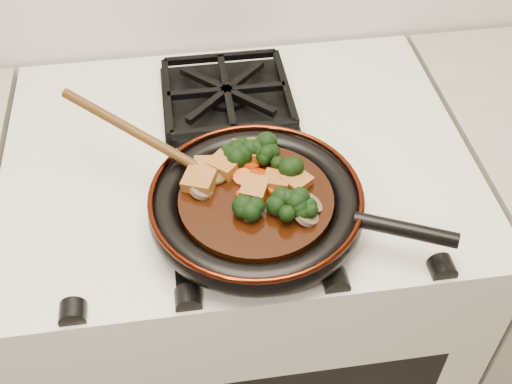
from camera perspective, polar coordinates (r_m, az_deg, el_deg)
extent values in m
cube|color=beige|center=(1.40, -1.31, -10.22)|extent=(0.76, 0.60, 0.90)
cylinder|color=black|center=(0.92, 0.00, -1.60)|extent=(0.28, 0.28, 0.01)
torus|color=black|center=(0.91, 0.00, -1.22)|extent=(0.31, 0.31, 0.04)
torus|color=#3F1309|center=(0.90, 0.00, -0.31)|extent=(0.30, 0.30, 0.01)
cylinder|color=black|center=(0.89, 13.15, -3.29)|extent=(0.14, 0.08, 0.02)
cylinder|color=black|center=(0.91, 0.00, -0.92)|extent=(0.22, 0.22, 0.02)
cube|color=#935A22|center=(0.91, 1.87, 0.93)|extent=(0.05, 0.05, 0.02)
cube|color=#935A22|center=(0.92, -5.04, 0.89)|extent=(0.06, 0.05, 0.03)
cube|color=#935A22|center=(0.95, -1.59, 2.99)|extent=(0.05, 0.05, 0.02)
cube|color=#935A22|center=(0.94, -4.46, 2.04)|extent=(0.04, 0.04, 0.02)
cube|color=#935A22|center=(0.96, -0.98, 3.55)|extent=(0.04, 0.04, 0.02)
cube|color=#935A22|center=(0.92, 3.60, 0.91)|extent=(0.05, 0.05, 0.02)
cube|color=#935A22|center=(0.90, -0.14, 0.22)|extent=(0.05, 0.05, 0.03)
cube|color=#935A22|center=(0.94, -2.81, 2.31)|extent=(0.06, 0.06, 0.03)
cylinder|color=#AC3004|center=(0.91, 1.94, 0.43)|extent=(0.03, 0.03, 0.02)
cylinder|color=#AC3004|center=(0.93, 0.29, 1.58)|extent=(0.03, 0.03, 0.02)
cylinder|color=#AC3004|center=(0.94, -0.65, 2.51)|extent=(0.03, 0.03, 0.03)
cylinder|color=#AC3004|center=(0.95, -2.08, 3.00)|extent=(0.03, 0.03, 0.01)
cylinder|color=#AC3004|center=(0.92, -1.20, 1.31)|extent=(0.03, 0.03, 0.02)
cylinder|color=#AC3004|center=(0.90, -0.76, -0.21)|extent=(0.03, 0.03, 0.02)
cylinder|color=brown|center=(0.87, 4.44, -2.04)|extent=(0.04, 0.04, 0.03)
cylinder|color=brown|center=(0.91, -4.92, 0.18)|extent=(0.04, 0.04, 0.02)
cylinder|color=brown|center=(0.89, 4.90, -1.05)|extent=(0.03, 0.03, 0.03)
ellipsoid|color=#482C0F|center=(0.93, -4.16, 1.63)|extent=(0.07, 0.07, 0.02)
cylinder|color=#482C0F|center=(0.97, -10.64, 5.23)|extent=(0.02, 0.02, 0.25)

